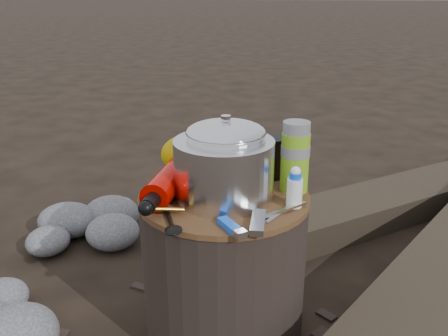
# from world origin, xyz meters

# --- Properties ---
(ground) EXTENTS (60.00, 60.00, 0.00)m
(ground) POSITION_xyz_m (0.00, 0.00, 0.00)
(ground) COLOR black
(ground) RESTS_ON ground
(stump) EXTENTS (0.44, 0.44, 0.41)m
(stump) POSITION_xyz_m (0.00, 0.00, 0.20)
(stump) COLOR black
(stump) RESTS_ON ground
(rock_ring) EXTENTS (0.40, 0.86, 0.17)m
(rock_ring) POSITION_xyz_m (-0.55, 0.18, 0.09)
(rock_ring) COLOR slate
(rock_ring) RESTS_ON ground
(log_small) EXTENTS (1.29, 0.96, 0.11)m
(log_small) POSITION_xyz_m (0.71, 0.80, 0.06)
(log_small) COLOR #30271D
(log_small) RESTS_ON ground
(foil_windscreen) EXTENTS (0.25, 0.25, 0.15)m
(foil_windscreen) POSITION_xyz_m (0.00, -0.01, 0.48)
(foil_windscreen) COLOR silver
(foil_windscreen) RESTS_ON stump
(camping_pot) EXTENTS (0.20, 0.20, 0.20)m
(camping_pot) POSITION_xyz_m (0.00, 0.01, 0.50)
(camping_pot) COLOR silver
(camping_pot) RESTS_ON stump
(fuel_bottle) EXTENTS (0.12, 0.31, 0.07)m
(fuel_bottle) POSITION_xyz_m (-0.14, -0.00, 0.44)
(fuel_bottle) COLOR #C40700
(fuel_bottle) RESTS_ON stump
(thermos) EXTENTS (0.07, 0.07, 0.18)m
(thermos) POSITION_xyz_m (0.18, 0.05, 0.50)
(thermos) COLOR #77B21D
(thermos) RESTS_ON stump
(travel_mug) EXTENTS (0.08, 0.08, 0.11)m
(travel_mug) POSITION_xyz_m (0.12, 0.14, 0.46)
(travel_mug) COLOR black
(travel_mug) RESTS_ON stump
(stuff_sack) EXTENTS (0.17, 0.14, 0.11)m
(stuff_sack) POSITION_xyz_m (-0.11, 0.15, 0.46)
(stuff_sack) COLOR #C49C00
(stuff_sack) RESTS_ON stump
(food_pouch) EXTENTS (0.11, 0.04, 0.13)m
(food_pouch) POSITION_xyz_m (-0.00, 0.16, 0.47)
(food_pouch) COLOR navy
(food_pouch) RESTS_ON stump
(lighter) EXTENTS (0.07, 0.09, 0.02)m
(lighter) POSITION_xyz_m (0.03, -0.19, 0.41)
(lighter) COLOR blue
(lighter) RESTS_ON stump
(multitool) EXTENTS (0.04, 0.11, 0.02)m
(multitool) POSITION_xyz_m (0.09, -0.16, 0.41)
(multitool) COLOR silver
(multitool) RESTS_ON stump
(pot_grabber) EXTENTS (0.11, 0.12, 0.01)m
(pot_grabber) POSITION_xyz_m (0.14, -0.10, 0.41)
(pot_grabber) COLOR silver
(pot_grabber) RESTS_ON stump
(spork) EXTENTS (0.08, 0.15, 0.01)m
(spork) POSITION_xyz_m (-0.12, -0.14, 0.41)
(spork) COLOR black
(spork) RESTS_ON stump
(squeeze_bottle) EXTENTS (0.04, 0.04, 0.09)m
(squeeze_bottle) POSITION_xyz_m (0.18, -0.06, 0.45)
(squeeze_bottle) COLOR white
(squeeze_bottle) RESTS_ON stump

